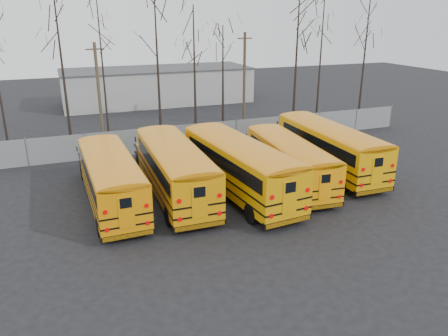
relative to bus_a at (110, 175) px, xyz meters
name	(u,v)px	position (x,y,z in m)	size (l,w,h in m)	color
ground	(252,206)	(7.33, -3.01, -1.80)	(120.00, 120.00, 0.00)	black
fence	(190,136)	(7.33, 8.99, -0.80)	(40.00, 0.04, 2.00)	gray
distant_building	(157,86)	(9.33, 28.99, 0.20)	(22.00, 8.00, 4.00)	#A6A7A2
bus_a	(110,175)	(0.00, 0.00, 0.00)	(2.74, 11.02, 3.07)	black
bus_b	(174,165)	(3.64, 0.02, 0.12)	(2.94, 11.77, 3.28)	black
bus_c	(238,162)	(7.24, -1.03, 0.18)	(3.91, 12.28, 3.38)	black
bus_d	(288,158)	(10.85, -0.65, -0.06)	(3.30, 10.78, 2.97)	black
bus_e	(328,144)	(14.51, 0.54, 0.13)	(2.94, 11.81, 3.29)	black
utility_pole_left	(99,92)	(1.03, 13.53, 2.39)	(1.45, 0.29, 8.14)	brown
utility_pole_right	(244,77)	(14.96, 15.74, 2.64)	(1.54, 0.27, 8.64)	#493929
tree_2	(63,70)	(-1.56, 12.84, 4.35)	(0.26, 0.26, 12.29)	black
tree_3	(103,71)	(1.30, 11.49, 4.36)	(0.26, 0.26, 12.31)	black
tree_4	(158,68)	(5.48, 11.12, 4.44)	(0.26, 0.26, 12.48)	black
tree_5	(195,76)	(8.48, 11.06, 3.67)	(0.26, 0.26, 10.93)	black
tree_6	(223,77)	(12.45, 14.98, 2.85)	(0.26, 0.26, 9.30)	black
tree_7	(296,65)	(17.59, 10.56, 4.26)	(0.26, 0.26, 12.11)	black
tree_8	(320,64)	(20.31, 10.99, 4.16)	(0.26, 0.26, 11.91)	black
tree_9	(364,59)	(24.99, 10.83, 4.49)	(0.26, 0.26, 12.57)	black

